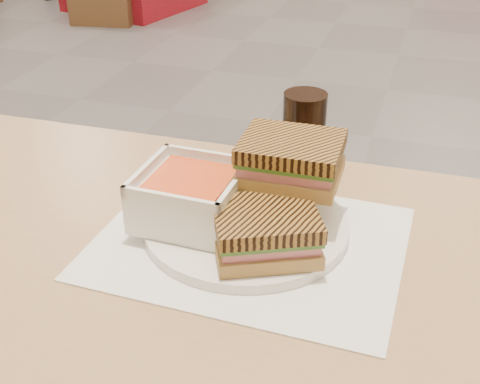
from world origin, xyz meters
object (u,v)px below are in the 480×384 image
(main_table, at_px, (147,338))
(plate, at_px, (246,226))
(panini_lower, at_px, (266,231))
(cola_glass, at_px, (303,137))
(soup_bowl, at_px, (191,198))

(main_table, distance_m, plate, 0.19)
(panini_lower, distance_m, cola_glass, 0.22)
(plate, relative_size, cola_glass, 1.98)
(main_table, distance_m, cola_glass, 0.36)
(panini_lower, bearing_deg, soup_bowl, 159.74)
(soup_bowl, height_order, panini_lower, soup_bowl)
(main_table, bearing_deg, soup_bowl, 73.15)
(soup_bowl, bearing_deg, panini_lower, -20.26)
(main_table, relative_size, cola_glass, 9.01)
(main_table, bearing_deg, plate, 48.41)
(cola_glass, bearing_deg, main_table, -115.90)
(main_table, relative_size, soup_bowl, 9.22)
(main_table, distance_m, panini_lower, 0.22)
(plate, xyz_separation_m, soup_bowl, (-0.07, -0.01, 0.04))
(main_table, xyz_separation_m, cola_glass, (0.13, 0.28, 0.18))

